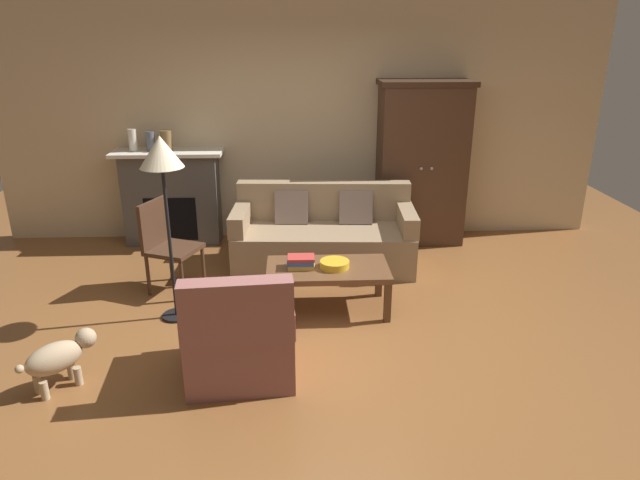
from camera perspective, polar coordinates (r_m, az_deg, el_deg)
name	(u,v)px	position (r m, az deg, el deg)	size (l,w,h in m)	color
ground_plane	(308,332)	(4.87, -1.22, -9.31)	(9.60, 9.60, 0.00)	brown
back_wall	(301,122)	(6.86, -1.90, 11.88)	(7.20, 0.10, 2.80)	beige
fireplace	(172,196)	(6.94, -14.73, 4.29)	(1.26, 0.48, 1.12)	#4C4947
armoire	(421,163)	(6.78, 10.21, 7.63)	(1.06, 0.57, 1.90)	#472D1E
couch	(324,237)	(6.10, 0.36, 0.30)	(1.96, 0.96, 0.86)	#937A5B
coffee_table	(328,272)	(5.09, 0.78, -3.30)	(1.10, 0.60, 0.42)	brown
fruit_bowl	(335,264)	(5.05, 1.49, -2.46)	(0.27, 0.27, 0.06)	gold
book_stack	(301,262)	(5.04, -1.95, -2.24)	(0.25, 0.18, 0.11)	gold
mantel_vase_cream	(133,140)	(6.86, -18.42, 9.58)	(0.10, 0.10, 0.25)	beige
mantel_vase_slate	(151,141)	(6.82, -16.76, 9.56)	(0.11, 0.11, 0.22)	#565B66
mantel_vase_bronze	(166,141)	(6.77, -15.27, 9.68)	(0.13, 0.13, 0.23)	olive
armchair_near_left	(240,337)	(4.21, -8.13, -9.67)	(0.83, 0.83, 0.88)	#935B56
side_chair_wooden	(166,240)	(5.65, -15.36, -0.03)	(0.58, 0.58, 0.90)	#472D1E
floor_lamp	(162,163)	(4.80, -15.71, 7.51)	(0.36, 0.36, 1.63)	black
dog	(59,357)	(4.48, -24.90, -10.68)	(0.46, 0.45, 0.39)	tan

